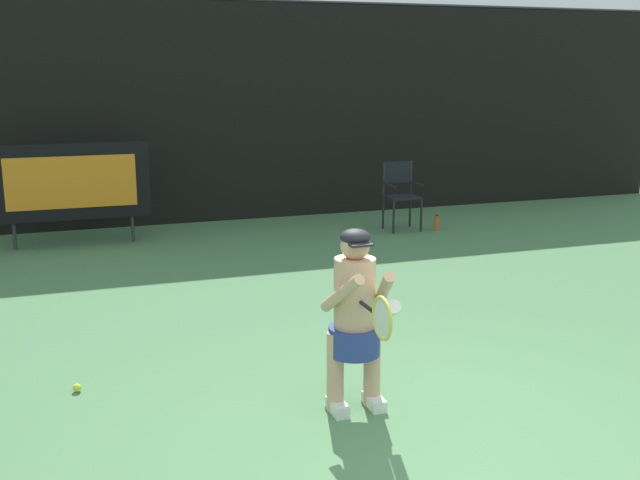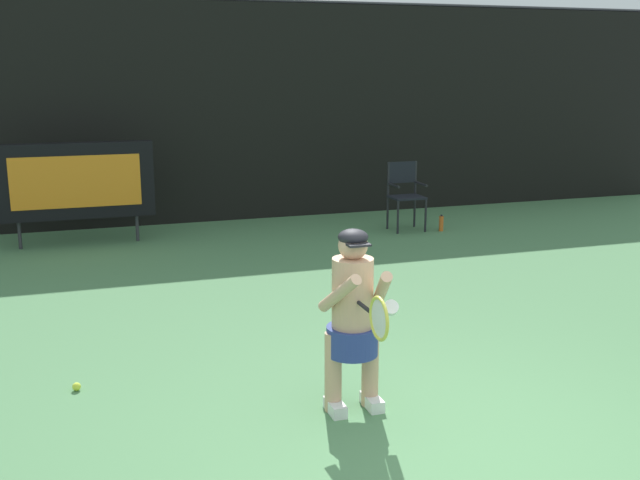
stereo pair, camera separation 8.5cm
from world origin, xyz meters
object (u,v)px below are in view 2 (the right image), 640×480
(scoreboard, at_px, (76,181))
(tennis_ball_spare, at_px, (77,387))
(umpire_chair, at_px, (405,191))
(tennis_player, at_px, (353,315))
(water_bottle, at_px, (441,223))
(tennis_racket, at_px, (378,318))

(scoreboard, relative_size, tennis_ball_spare, 32.35)
(umpire_chair, distance_m, tennis_player, 6.67)
(umpire_chair, height_order, tennis_player, tennis_player)
(water_bottle, bearing_deg, tennis_ball_spare, -140.84)
(umpire_chair, height_order, water_bottle, umpire_chair)
(umpire_chair, bearing_deg, tennis_ball_spare, -136.39)
(scoreboard, distance_m, umpire_chair, 5.02)
(umpire_chair, xyz_separation_m, tennis_ball_spare, (-5.13, -4.89, -0.58))
(tennis_player, bearing_deg, tennis_ball_spare, 153.39)
(tennis_player, distance_m, tennis_racket, 0.52)
(umpire_chair, distance_m, water_bottle, 0.77)
(umpire_chair, height_order, tennis_racket, umpire_chair)
(tennis_ball_spare, bearing_deg, tennis_racket, -36.98)
(scoreboard, height_order, water_bottle, scoreboard)
(tennis_racket, relative_size, tennis_ball_spare, 8.85)
(tennis_racket, distance_m, tennis_ball_spare, 2.63)
(water_bottle, xyz_separation_m, tennis_racket, (-3.65, -6.09, 0.77))
(water_bottle, xyz_separation_m, tennis_player, (-3.64, -5.59, 0.62))
(scoreboard, height_order, umpire_chair, scoreboard)
(tennis_player, xyz_separation_m, tennis_ball_spare, (-2.00, 1.00, -0.71))
(umpire_chair, height_order, tennis_ball_spare, umpire_chair)
(tennis_racket, bearing_deg, tennis_ball_spare, 137.54)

